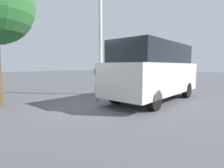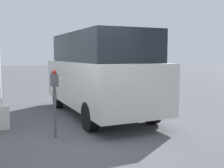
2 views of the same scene
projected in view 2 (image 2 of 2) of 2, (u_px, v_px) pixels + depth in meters
ground_plane at (82, 142)px, 5.62m from camera, size 80.00×80.00×0.00m
parking_meter_near at (54, 88)px, 5.80m from camera, size 0.21×0.13×1.42m
parked_van at (99, 72)px, 7.98m from camera, size 5.01×2.02×2.33m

